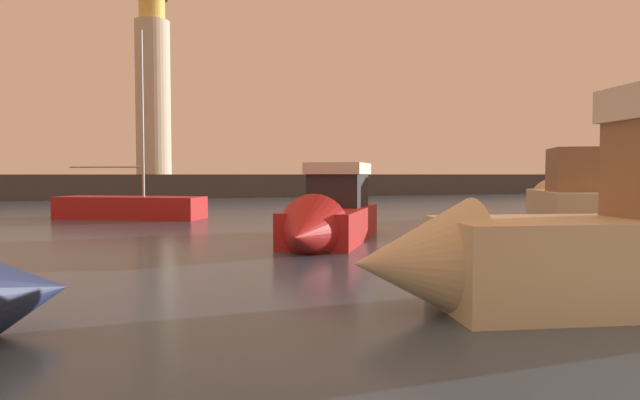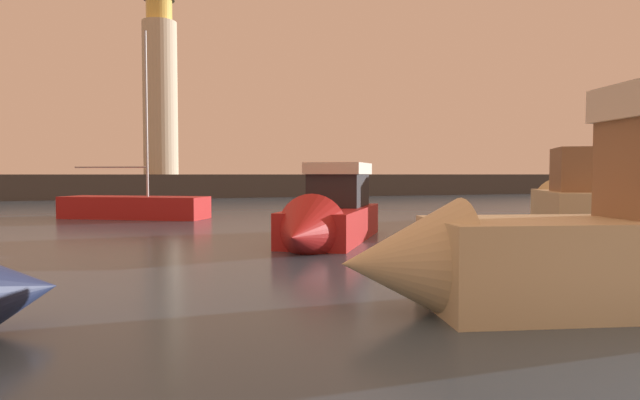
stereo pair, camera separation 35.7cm
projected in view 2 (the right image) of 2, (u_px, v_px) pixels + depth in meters
name	position (u px, v px, depth m)	size (l,w,h in m)	color
ground_plane	(260.00, 216.00, 30.28)	(220.00, 220.00, 0.00)	#384C60
breakwater	(203.00, 186.00, 56.06)	(94.53, 6.80, 2.31)	#423F3D
lighthouse	(160.00, 87.00, 54.28)	(3.37, 3.37, 18.43)	beige
motorboat_1	(327.00, 216.00, 18.46)	(6.25, 7.96, 3.23)	#B21E1E
motorboat_2	(568.00, 199.00, 26.68)	(6.90, 9.13, 3.98)	beige
motorboat_4	(591.00, 242.00, 9.41)	(8.97, 4.01, 4.09)	beige
sailboat_moored	(135.00, 207.00, 28.83)	(7.80, 5.75, 9.77)	#B21E1E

